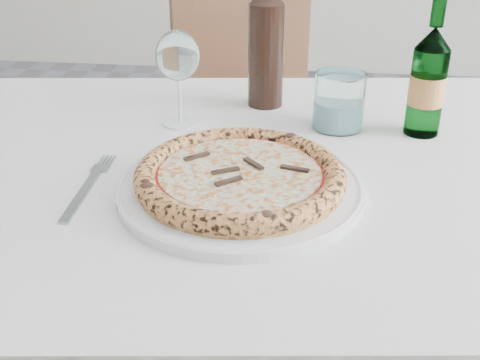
# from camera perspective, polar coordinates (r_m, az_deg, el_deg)

# --- Properties ---
(dining_table) EXTENTS (1.50, 0.99, 0.76)m
(dining_table) POSITION_cam_1_polar(r_m,az_deg,el_deg) (0.97, 0.67, -3.09)
(dining_table) COLOR brown
(dining_table) RESTS_ON floor
(chair_far) EXTENTS (0.53, 0.54, 0.93)m
(chair_far) POSITION_cam_1_polar(r_m,az_deg,el_deg) (1.73, 1.19, 6.29)
(chair_far) COLOR brown
(chair_far) RESTS_ON floor
(plate) EXTENTS (0.34, 0.34, 0.02)m
(plate) POSITION_cam_1_polar(r_m,az_deg,el_deg) (0.84, 0.00, -0.68)
(plate) COLOR white
(plate) RESTS_ON dining_table
(pizza) EXTENTS (0.29, 0.29, 0.03)m
(pizza) POSITION_cam_1_polar(r_m,az_deg,el_deg) (0.83, -0.00, 0.39)
(pizza) COLOR gold
(pizza) RESTS_ON plate
(fork) EXTENTS (0.03, 0.21, 0.00)m
(fork) POSITION_cam_1_polar(r_m,az_deg,el_deg) (0.88, -14.25, -0.63)
(fork) COLOR #8A95A1
(fork) RESTS_ON dining_table
(wine_glass) EXTENTS (0.07, 0.07, 0.17)m
(wine_glass) POSITION_cam_1_polar(r_m,az_deg,el_deg) (1.04, -5.93, 11.42)
(wine_glass) COLOR white
(wine_glass) RESTS_ON dining_table
(tumbler) EXTENTS (0.09, 0.09, 0.10)m
(tumbler) POSITION_cam_1_polar(r_m,az_deg,el_deg) (1.05, 9.35, 7.07)
(tumbler) COLOR white
(tumbler) RESTS_ON dining_table
(beer_bottle) EXTENTS (0.06, 0.06, 0.23)m
(beer_bottle) POSITION_cam_1_polar(r_m,az_deg,el_deg) (1.05, 17.38, 8.87)
(beer_bottle) COLOR #328443
(beer_bottle) RESTS_ON dining_table
(wine_bottle) EXTENTS (0.07, 0.07, 0.27)m
(wine_bottle) POSITION_cam_1_polar(r_m,az_deg,el_deg) (1.13, 2.50, 12.71)
(wine_bottle) COLOR black
(wine_bottle) RESTS_ON dining_table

